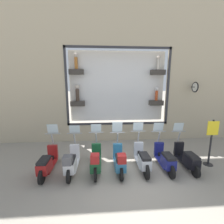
{
  "coord_description": "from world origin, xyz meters",
  "views": [
    {
      "loc": [
        -4.77,
        0.9,
        3.23
      ],
      "look_at": [
        1.77,
        0.46,
        1.98
      ],
      "focal_mm": 24.0,
      "sensor_mm": 36.0,
      "label": 1
    }
  ],
  "objects_px": {
    "scooter_green_4": "(96,160)",
    "scooter_red_6": "(47,163)",
    "scooter_navy_1": "(165,159)",
    "scooter_teal_3": "(120,160)",
    "scooter_silver_2": "(142,159)",
    "shop_sign_post": "(211,141)",
    "scooter_white_5": "(71,162)",
    "scooter_black_0": "(187,158)"
  },
  "relations": [
    {
      "from": "scooter_silver_2",
      "to": "scooter_teal_3",
      "type": "bearing_deg",
      "value": 94.53
    },
    {
      "from": "scooter_white_5",
      "to": "scooter_red_6",
      "type": "distance_m",
      "value": 0.87
    },
    {
      "from": "scooter_teal_3",
      "to": "scooter_white_5",
      "type": "height_order",
      "value": "scooter_teal_3"
    },
    {
      "from": "scooter_navy_1",
      "to": "scooter_silver_2",
      "type": "bearing_deg",
      "value": 89.62
    },
    {
      "from": "scooter_white_5",
      "to": "scooter_teal_3",
      "type": "bearing_deg",
      "value": -89.95
    },
    {
      "from": "scooter_navy_1",
      "to": "scooter_teal_3",
      "type": "bearing_deg",
      "value": 92.08
    },
    {
      "from": "scooter_green_4",
      "to": "scooter_silver_2",
      "type": "bearing_deg",
      "value": -87.92
    },
    {
      "from": "scooter_silver_2",
      "to": "scooter_navy_1",
      "type": "bearing_deg",
      "value": -90.38
    },
    {
      "from": "scooter_black_0",
      "to": "scooter_silver_2",
      "type": "distance_m",
      "value": 1.74
    },
    {
      "from": "scooter_navy_1",
      "to": "scooter_teal_3",
      "type": "relative_size",
      "value": 1.0
    },
    {
      "from": "scooter_black_0",
      "to": "scooter_navy_1",
      "type": "height_order",
      "value": "scooter_navy_1"
    },
    {
      "from": "scooter_silver_2",
      "to": "shop_sign_post",
      "type": "height_order",
      "value": "shop_sign_post"
    },
    {
      "from": "scooter_red_6",
      "to": "shop_sign_post",
      "type": "relative_size",
      "value": 0.96
    },
    {
      "from": "scooter_teal_3",
      "to": "scooter_green_4",
      "type": "height_order",
      "value": "scooter_teal_3"
    },
    {
      "from": "scooter_teal_3",
      "to": "shop_sign_post",
      "type": "height_order",
      "value": "shop_sign_post"
    },
    {
      "from": "scooter_green_4",
      "to": "scooter_teal_3",
      "type": "bearing_deg",
      "value": -90.37
    },
    {
      "from": "scooter_silver_2",
      "to": "scooter_white_5",
      "type": "bearing_deg",
      "value": 91.55
    },
    {
      "from": "scooter_navy_1",
      "to": "scooter_red_6",
      "type": "distance_m",
      "value": 4.35
    },
    {
      "from": "scooter_black_0",
      "to": "scooter_navy_1",
      "type": "relative_size",
      "value": 1.0
    },
    {
      "from": "scooter_navy_1",
      "to": "scooter_green_4",
      "type": "relative_size",
      "value": 1.0
    },
    {
      "from": "scooter_white_5",
      "to": "shop_sign_post",
      "type": "relative_size",
      "value": 0.96
    },
    {
      "from": "scooter_navy_1",
      "to": "shop_sign_post",
      "type": "height_order",
      "value": "shop_sign_post"
    },
    {
      "from": "scooter_silver_2",
      "to": "scooter_red_6",
      "type": "relative_size",
      "value": 1.01
    },
    {
      "from": "scooter_black_0",
      "to": "scooter_teal_3",
      "type": "distance_m",
      "value": 2.61
    },
    {
      "from": "scooter_silver_2",
      "to": "scooter_green_4",
      "type": "distance_m",
      "value": 1.74
    },
    {
      "from": "scooter_teal_3",
      "to": "shop_sign_post",
      "type": "relative_size",
      "value": 0.96
    },
    {
      "from": "scooter_black_0",
      "to": "shop_sign_post",
      "type": "bearing_deg",
      "value": -80.28
    },
    {
      "from": "scooter_navy_1",
      "to": "scooter_silver_2",
      "type": "distance_m",
      "value": 0.87
    },
    {
      "from": "scooter_black_0",
      "to": "scooter_red_6",
      "type": "xyz_separation_m",
      "value": [
        0.0,
        5.22,
        0.01
      ]
    },
    {
      "from": "shop_sign_post",
      "to": "scooter_navy_1",
      "type": "bearing_deg",
      "value": 95.19
    },
    {
      "from": "scooter_green_4",
      "to": "scooter_white_5",
      "type": "bearing_deg",
      "value": 90.47
    },
    {
      "from": "scooter_red_6",
      "to": "shop_sign_post",
      "type": "height_order",
      "value": "shop_sign_post"
    },
    {
      "from": "scooter_teal_3",
      "to": "scooter_silver_2",
      "type": "bearing_deg",
      "value": -85.47
    },
    {
      "from": "scooter_navy_1",
      "to": "scooter_teal_3",
      "type": "distance_m",
      "value": 1.74
    },
    {
      "from": "scooter_navy_1",
      "to": "scooter_white_5",
      "type": "relative_size",
      "value": 1.0
    },
    {
      "from": "scooter_black_0",
      "to": "scooter_white_5",
      "type": "height_order",
      "value": "scooter_black_0"
    },
    {
      "from": "scooter_black_0",
      "to": "scooter_teal_3",
      "type": "height_order",
      "value": "scooter_teal_3"
    },
    {
      "from": "scooter_teal_3",
      "to": "scooter_white_5",
      "type": "distance_m",
      "value": 1.74
    },
    {
      "from": "scooter_black_0",
      "to": "scooter_green_4",
      "type": "xyz_separation_m",
      "value": [
        -0.05,
        3.48,
        0.06
      ]
    },
    {
      "from": "scooter_green_4",
      "to": "scooter_red_6",
      "type": "height_order",
      "value": "scooter_red_6"
    },
    {
      "from": "scooter_green_4",
      "to": "shop_sign_post",
      "type": "relative_size",
      "value": 0.97
    },
    {
      "from": "scooter_white_5",
      "to": "scooter_red_6",
      "type": "relative_size",
      "value": 1.0
    }
  ]
}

